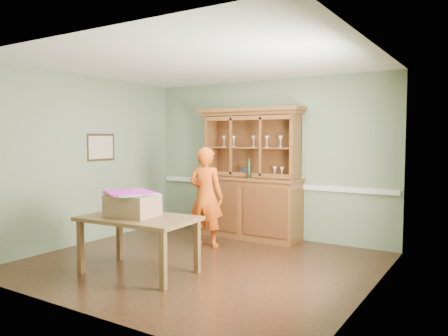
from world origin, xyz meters
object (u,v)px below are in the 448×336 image
Objects in this scene: china_hutch at (249,192)px; dining_table at (139,223)px; person at (206,197)px; cardboard_box at (133,205)px.

china_hutch is 2.53m from dining_table.
person is (-0.27, -0.91, 0.01)m from china_hutch.
person reaches higher than cardboard_box.
china_hutch is at bearing -113.51° from person.
person is at bearing -106.45° from china_hutch.
dining_table is at bearing -94.53° from china_hutch.
dining_table is 1.61m from person.
person is at bearing 89.08° from dining_table.
person is (-0.07, 1.60, 0.15)m from dining_table.
cardboard_box is at bearing 81.97° from person.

